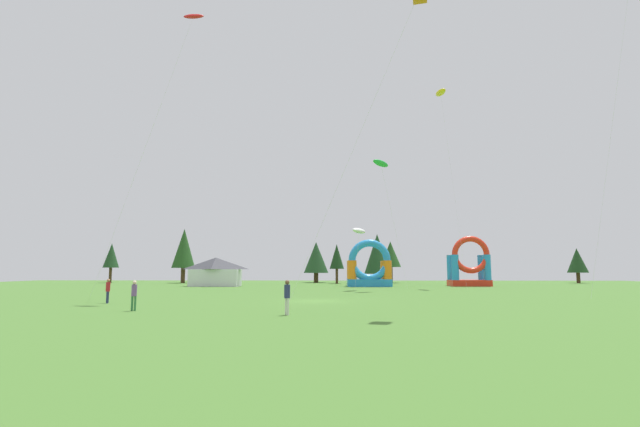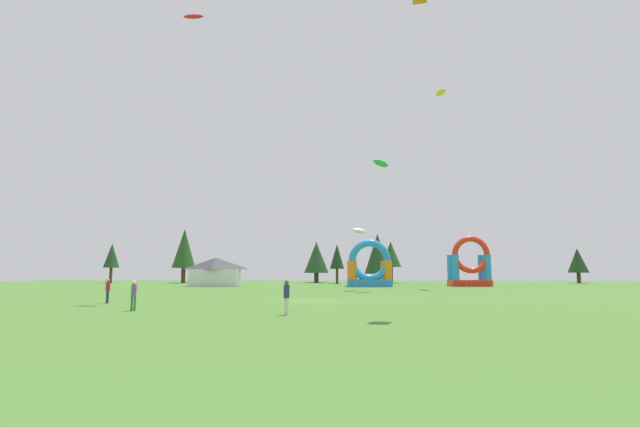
% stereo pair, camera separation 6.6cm
% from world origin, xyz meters
% --- Properties ---
extents(ground_plane, '(120.00, 120.00, 0.00)m').
position_xyz_m(ground_plane, '(0.00, 0.00, 0.00)').
color(ground_plane, '#47752D').
extents(kite_green_parafoil, '(4.59, 4.86, 14.87)m').
position_xyz_m(kite_green_parafoil, '(6.79, 16.89, 14.36)').
color(kite_green_parafoil, green).
rests_on(kite_green_parafoil, ground_plane).
extents(kite_white_parafoil, '(2.30, 3.20, 7.10)m').
position_xyz_m(kite_white_parafoil, '(4.26, 17.43, 6.68)').
color(kite_white_parafoil, white).
rests_on(kite_white_parafoil, ground_plane).
extents(kite_yellow_parafoil, '(1.47, 7.66, 26.59)m').
position_xyz_m(kite_yellow_parafoil, '(16.01, 25.63, 26.15)').
color(kite_yellow_parafoil, yellow).
rests_on(kite_yellow_parafoil, ground_plane).
extents(kite_red_parafoil, '(9.42, 2.22, 24.23)m').
position_xyz_m(kite_red_parafoil, '(-10.59, 1.95, 23.74)').
color(kite_red_parafoil, red).
rests_on(kite_red_parafoil, ground_plane).
extents(person_far_side, '(0.43, 0.43, 1.80)m').
position_xyz_m(person_far_side, '(-1.11, -10.38, 1.07)').
color(person_far_side, silver).
rests_on(person_far_side, ground_plane).
extents(person_left_edge, '(0.32, 0.32, 1.69)m').
position_xyz_m(person_left_edge, '(-14.46, -2.58, 1.00)').
color(person_left_edge, navy).
rests_on(person_left_edge, ground_plane).
extents(person_midfield, '(0.35, 0.35, 1.72)m').
position_xyz_m(person_midfield, '(-10.13, -8.26, 1.02)').
color(person_midfield, '#33723F').
rests_on(person_midfield, ground_plane).
extents(inflatable_red_slide, '(5.36, 3.51, 6.91)m').
position_xyz_m(inflatable_red_slide, '(20.30, 30.05, 2.63)').
color(inflatable_red_slide, red).
rests_on(inflatable_red_slide, ground_plane).
extents(inflatable_yellow_castle, '(5.92, 4.29, 6.34)m').
position_xyz_m(inflatable_yellow_castle, '(6.23, 28.45, 2.17)').
color(inflatable_yellow_castle, '#268CD8').
rests_on(inflatable_yellow_castle, ground_plane).
extents(festival_tent, '(6.62, 3.49, 3.93)m').
position_xyz_m(festival_tent, '(-14.92, 28.68, 1.97)').
color(festival_tent, silver).
rests_on(festival_tent, ground_plane).
extents(tree_row_0, '(2.65, 2.65, 6.78)m').
position_xyz_m(tree_row_0, '(-37.18, 44.11, 4.62)').
color(tree_row_0, '#4C331E').
rests_on(tree_row_0, ground_plane).
extents(tree_row_1, '(3.90, 3.90, 9.23)m').
position_xyz_m(tree_row_1, '(-24.19, 43.13, 5.83)').
color(tree_row_1, '#4C331E').
rests_on(tree_row_1, ground_plane).
extents(tree_row_2, '(4.29, 4.29, 7.07)m').
position_xyz_m(tree_row_2, '(-1.66, 45.82, 4.34)').
color(tree_row_2, '#4C331E').
rests_on(tree_row_2, ground_plane).
extents(tree_row_3, '(2.36, 2.36, 6.40)m').
position_xyz_m(tree_row_3, '(1.92, 40.69, 4.33)').
color(tree_row_3, '#4C331E').
rests_on(tree_row_3, ground_plane).
extents(tree_row_4, '(4.45, 4.45, 8.26)m').
position_xyz_m(tree_row_4, '(8.78, 43.03, 4.88)').
color(tree_row_4, '#4C331E').
rests_on(tree_row_4, ground_plane).
extents(tree_row_5, '(3.54, 3.54, 7.10)m').
position_xyz_m(tree_row_5, '(11.25, 45.15, 4.83)').
color(tree_row_5, '#4C331E').
rests_on(tree_row_5, ground_plane).
extents(tree_row_6, '(3.29, 3.29, 5.83)m').
position_xyz_m(tree_row_6, '(42.52, 44.22, 3.75)').
color(tree_row_6, '#4C331E').
rests_on(tree_row_6, ground_plane).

